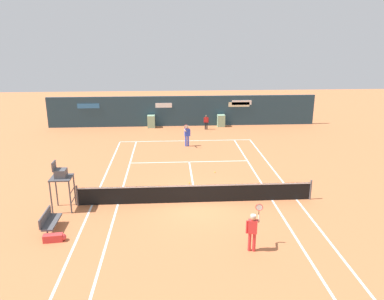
{
  "coord_description": "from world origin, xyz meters",
  "views": [
    {
      "loc": [
        -1.3,
        -17.64,
        8.3
      ],
      "look_at": [
        0.2,
        6.55,
        0.8
      ],
      "focal_mm": 35.06,
      "sensor_mm": 36.0,
      "label": 1
    }
  ],
  "objects_px": {
    "player_bench": "(49,220)",
    "player_near_side": "(253,229)",
    "ball_kid_centre_post": "(206,121)",
    "tennis_ball_by_sideline": "(215,172)",
    "tennis_ball_mid_court": "(189,183)",
    "equipment_bag": "(55,238)",
    "player_on_baseline": "(187,134)",
    "tennis_ball_near_service_line": "(128,190)",
    "umpire_chair": "(61,177)"
  },
  "relations": [
    {
      "from": "tennis_ball_by_sideline",
      "to": "ball_kid_centre_post",
      "type": "bearing_deg",
      "value": 87.24
    },
    {
      "from": "player_on_baseline",
      "to": "tennis_ball_by_sideline",
      "type": "distance_m",
      "value": 6.15
    },
    {
      "from": "tennis_ball_by_sideline",
      "to": "player_near_side",
      "type": "bearing_deg",
      "value": -87.39
    },
    {
      "from": "player_bench",
      "to": "equipment_bag",
      "type": "bearing_deg",
      "value": 27.69
    },
    {
      "from": "player_on_baseline",
      "to": "player_near_side",
      "type": "distance_m",
      "value": 14.89
    },
    {
      "from": "ball_kid_centre_post",
      "to": "equipment_bag",
      "type": "bearing_deg",
      "value": 75.65
    },
    {
      "from": "umpire_chair",
      "to": "player_on_baseline",
      "type": "xyz_separation_m",
      "value": [
        6.61,
        10.55,
        -0.72
      ]
    },
    {
      "from": "player_bench",
      "to": "ball_kid_centre_post",
      "type": "bearing_deg",
      "value": 154.16
    },
    {
      "from": "ball_kid_centre_post",
      "to": "player_on_baseline",
      "type": "bearing_deg",
      "value": 78.28
    },
    {
      "from": "tennis_ball_mid_court",
      "to": "ball_kid_centre_post",
      "type": "bearing_deg",
      "value": 80.1
    },
    {
      "from": "tennis_ball_mid_court",
      "to": "tennis_ball_near_service_line",
      "type": "relative_size",
      "value": 1.0
    },
    {
      "from": "tennis_ball_by_sideline",
      "to": "tennis_ball_mid_court",
      "type": "bearing_deg",
      "value": -135.42
    },
    {
      "from": "player_bench",
      "to": "tennis_ball_mid_court",
      "type": "xyz_separation_m",
      "value": [
        6.44,
        5.09,
        -0.48
      ]
    },
    {
      "from": "player_bench",
      "to": "player_near_side",
      "type": "height_order",
      "value": "player_near_side"
    },
    {
      "from": "equipment_bag",
      "to": "player_bench",
      "type": "bearing_deg",
      "value": 117.69
    },
    {
      "from": "player_on_baseline",
      "to": "ball_kid_centre_post",
      "type": "bearing_deg",
      "value": -123.44
    },
    {
      "from": "umpire_chair",
      "to": "tennis_ball_mid_court",
      "type": "distance_m",
      "value": 7.23
    },
    {
      "from": "player_bench",
      "to": "tennis_ball_near_service_line",
      "type": "height_order",
      "value": "player_bench"
    },
    {
      "from": "umpire_chair",
      "to": "tennis_ball_mid_court",
      "type": "xyz_separation_m",
      "value": [
        6.38,
        2.98,
        -1.67
      ]
    },
    {
      "from": "tennis_ball_mid_court",
      "to": "tennis_ball_by_sideline",
      "type": "distance_m",
      "value": 2.39
    },
    {
      "from": "player_bench",
      "to": "tennis_ball_by_sideline",
      "type": "height_order",
      "value": "player_bench"
    },
    {
      "from": "tennis_ball_near_service_line",
      "to": "player_bench",
      "type": "bearing_deg",
      "value": -124.78
    },
    {
      "from": "tennis_ball_by_sideline",
      "to": "tennis_ball_near_service_line",
      "type": "bearing_deg",
      "value": -154.43
    },
    {
      "from": "player_near_side",
      "to": "tennis_ball_by_sideline",
      "type": "distance_m",
      "value": 8.94
    },
    {
      "from": "player_bench",
      "to": "ball_kid_centre_post",
      "type": "height_order",
      "value": "ball_kid_centre_post"
    },
    {
      "from": "umpire_chair",
      "to": "player_near_side",
      "type": "bearing_deg",
      "value": 63.5
    },
    {
      "from": "player_on_baseline",
      "to": "tennis_ball_near_service_line",
      "type": "bearing_deg",
      "value": 53.68
    },
    {
      "from": "player_bench",
      "to": "player_on_baseline",
      "type": "relative_size",
      "value": 0.84
    },
    {
      "from": "player_on_baseline",
      "to": "tennis_ball_mid_court",
      "type": "xyz_separation_m",
      "value": [
        -0.24,
        -7.57,
        -0.95
      ]
    },
    {
      "from": "player_bench",
      "to": "equipment_bag",
      "type": "relative_size",
      "value": 1.64
    },
    {
      "from": "umpire_chair",
      "to": "tennis_ball_near_service_line",
      "type": "distance_m",
      "value": 4.02
    },
    {
      "from": "umpire_chair",
      "to": "tennis_ball_by_sideline",
      "type": "relative_size",
      "value": 36.89
    },
    {
      "from": "ball_kid_centre_post",
      "to": "player_near_side",
      "type": "bearing_deg",
      "value": 98.79
    },
    {
      "from": "umpire_chair",
      "to": "ball_kid_centre_post",
      "type": "relative_size",
      "value": 1.9
    },
    {
      "from": "equipment_bag",
      "to": "tennis_ball_mid_court",
      "type": "bearing_deg",
      "value": 45.26
    },
    {
      "from": "player_on_baseline",
      "to": "ball_kid_centre_post",
      "type": "xyz_separation_m",
      "value": [
        2.0,
        5.24,
        -0.22
      ]
    },
    {
      "from": "player_bench",
      "to": "ball_kid_centre_post",
      "type": "xyz_separation_m",
      "value": [
        8.67,
        17.91,
        0.25
      ]
    },
    {
      "from": "equipment_bag",
      "to": "player_on_baseline",
      "type": "xyz_separation_m",
      "value": [
        6.19,
        13.58,
        0.82
      ]
    },
    {
      "from": "player_near_side",
      "to": "tennis_ball_near_service_line",
      "type": "bearing_deg",
      "value": 144.4
    },
    {
      "from": "ball_kid_centre_post",
      "to": "tennis_ball_by_sideline",
      "type": "height_order",
      "value": "ball_kid_centre_post"
    },
    {
      "from": "player_near_side",
      "to": "tennis_ball_mid_court",
      "type": "distance_m",
      "value": 7.56
    },
    {
      "from": "player_on_baseline",
      "to": "player_bench",
      "type": "bearing_deg",
      "value": 49.67
    },
    {
      "from": "player_on_baseline",
      "to": "umpire_chair",
      "type": "bearing_deg",
      "value": 45.38
    },
    {
      "from": "tennis_ball_by_sideline",
      "to": "equipment_bag",
      "type": "bearing_deg",
      "value": -134.89
    },
    {
      "from": "tennis_ball_mid_court",
      "to": "umpire_chair",
      "type": "bearing_deg",
      "value": -154.96
    },
    {
      "from": "umpire_chair",
      "to": "ball_kid_centre_post",
      "type": "distance_m",
      "value": 18.01
    },
    {
      "from": "tennis_ball_near_service_line",
      "to": "player_near_side",
      "type": "bearing_deg",
      "value": -49.14
    },
    {
      "from": "player_on_baseline",
      "to": "ball_kid_centre_post",
      "type": "height_order",
      "value": "player_on_baseline"
    },
    {
      "from": "equipment_bag",
      "to": "player_near_side",
      "type": "xyz_separation_m",
      "value": [
        8.06,
        -1.2,
        0.8
      ]
    },
    {
      "from": "umpire_chair",
      "to": "tennis_ball_mid_court",
      "type": "relative_size",
      "value": 36.89
    }
  ]
}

